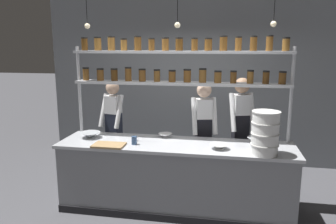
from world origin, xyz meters
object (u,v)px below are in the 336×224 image
prep_bowl_near_right (258,141)px  prep_bowl_center_front (165,135)px  chef_center (203,131)px  serving_cup_front (134,140)px  chef_right (240,127)px  spice_shelf_unit (179,69)px  container_stack (265,133)px  cutting_board (109,145)px  chef_left (114,125)px  prep_bowl_center_back (90,135)px  prep_bowl_near_left (219,147)px

prep_bowl_near_right → prep_bowl_center_front: bearing=176.6°
chef_center → serving_cup_front: size_ratio=15.43×
chef_right → prep_bowl_near_right: bearing=-84.3°
chef_center → prep_bowl_near_right: chef_center is taller
spice_shelf_unit → container_stack: size_ratio=5.71×
chef_center → prep_bowl_center_front: (-0.51, -0.29, -0.01)m
chef_right → container_stack: bearing=-92.7°
chef_center → container_stack: (0.77, -0.80, 0.22)m
container_stack → cutting_board: size_ratio=1.29×
container_stack → prep_bowl_center_front: size_ratio=2.67×
chef_left → prep_bowl_center_front: 1.04m
chef_center → container_stack: 1.13m
prep_bowl_center_back → container_stack: bearing=-7.6°
chef_right → cutting_board: bearing=-166.9°
spice_shelf_unit → prep_bowl_near_right: (1.08, -0.13, -0.91)m
chef_center → container_stack: chef_center is taller
chef_left → container_stack: chef_left is taller
chef_right → container_stack: chef_right is taller
chef_left → prep_bowl_center_front: bearing=-13.3°
chef_center → prep_bowl_near_right: (0.74, -0.36, 0.00)m
chef_left → serving_cup_front: bearing=-41.9°
chef_center → container_stack: bearing=-61.5°
chef_center → prep_bowl_center_front: bearing=-165.6°
chef_left → prep_bowl_near_right: (2.18, -0.55, 0.02)m
prep_bowl_near_left → prep_bowl_center_back: bearing=173.8°
chef_center → serving_cup_front: chef_center is taller
chef_left → chef_center: size_ratio=0.99×
container_stack → prep_bowl_center_back: (-2.30, 0.31, -0.22)m
container_stack → prep_bowl_near_right: size_ratio=1.80×
container_stack → serving_cup_front: size_ratio=4.80×
serving_cup_front → prep_bowl_near_left: bearing=0.1°
chef_right → prep_bowl_center_front: size_ratio=8.91×
cutting_board → prep_bowl_center_front: (0.63, 0.53, 0.01)m
prep_bowl_near_left → serving_cup_front: bearing=-179.9°
container_stack → cutting_board: bearing=-179.5°
spice_shelf_unit → prep_bowl_near_right: spice_shelf_unit is taller
chef_center → prep_bowl_center_back: 1.61m
prep_bowl_near_right → serving_cup_front: 1.61m
cutting_board → prep_bowl_center_back: 0.51m
prep_bowl_near_left → prep_bowl_center_front: size_ratio=1.18×
cutting_board → prep_bowl_near_right: size_ratio=1.40×
chef_left → chef_center: chef_center is taller
chef_right → prep_bowl_center_front: bearing=-174.3°
chef_center → prep_bowl_near_right: 0.83m
serving_cup_front → chef_left: bearing=124.0°
spice_shelf_unit → cutting_board: 1.36m
spice_shelf_unit → chef_center: bearing=34.8°
chef_center → prep_bowl_near_right: bearing=-41.4°
cutting_board → prep_bowl_near_right: prep_bowl_near_right is taller
container_stack → prep_bowl_center_front: container_stack is taller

